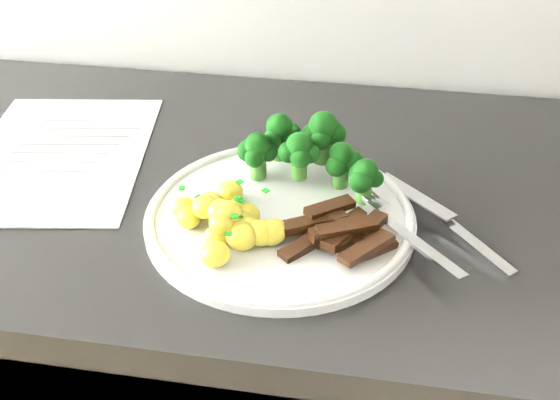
{
  "coord_description": "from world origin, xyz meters",
  "views": [
    {
      "loc": [
        0.26,
        1.01,
        1.33
      ],
      "look_at": [
        0.16,
        1.6,
        0.91
      ],
      "focal_mm": 42.34,
      "sensor_mm": 36.0,
      "label": 1
    }
  ],
  "objects_px": {
    "recipe_paper": "(59,154)",
    "beef_strips": "(341,231)",
    "fork": "(405,231)",
    "knife": "(459,233)",
    "potatoes": "(233,222)",
    "plate": "(280,215)",
    "broccoli": "(308,148)"
  },
  "relations": [
    {
      "from": "plate",
      "to": "fork",
      "type": "relative_size",
      "value": 1.85
    },
    {
      "from": "recipe_paper",
      "to": "plate",
      "type": "relative_size",
      "value": 1.14
    },
    {
      "from": "recipe_paper",
      "to": "beef_strips",
      "type": "bearing_deg",
      "value": -18.69
    },
    {
      "from": "recipe_paper",
      "to": "knife",
      "type": "bearing_deg",
      "value": -10.5
    },
    {
      "from": "broccoli",
      "to": "potatoes",
      "type": "xyz_separation_m",
      "value": [
        -0.07,
        -0.12,
        -0.03
      ]
    },
    {
      "from": "plate",
      "to": "broccoli",
      "type": "height_order",
      "value": "broccoli"
    },
    {
      "from": "potatoes",
      "to": "beef_strips",
      "type": "bearing_deg",
      "value": 4.15
    },
    {
      "from": "recipe_paper",
      "to": "knife",
      "type": "distance_m",
      "value": 0.52
    },
    {
      "from": "plate",
      "to": "beef_strips",
      "type": "xyz_separation_m",
      "value": [
        0.07,
        -0.03,
        0.01
      ]
    },
    {
      "from": "beef_strips",
      "to": "knife",
      "type": "relative_size",
      "value": 0.78
    },
    {
      "from": "fork",
      "to": "broccoli",
      "type": "bearing_deg",
      "value": 140.68
    },
    {
      "from": "plate",
      "to": "fork",
      "type": "xyz_separation_m",
      "value": [
        0.14,
        -0.02,
        0.01
      ]
    },
    {
      "from": "broccoli",
      "to": "knife",
      "type": "xyz_separation_m",
      "value": [
        0.18,
        -0.08,
        -0.04
      ]
    },
    {
      "from": "recipe_paper",
      "to": "plate",
      "type": "height_order",
      "value": "plate"
    },
    {
      "from": "plate",
      "to": "fork",
      "type": "distance_m",
      "value": 0.14
    },
    {
      "from": "plate",
      "to": "broccoli",
      "type": "bearing_deg",
      "value": 74.54
    },
    {
      "from": "potatoes",
      "to": "fork",
      "type": "xyz_separation_m",
      "value": [
        0.18,
        0.02,
        -0.01
      ]
    },
    {
      "from": "broccoli",
      "to": "potatoes",
      "type": "bearing_deg",
      "value": -118.56
    },
    {
      "from": "fork",
      "to": "recipe_paper",
      "type": "bearing_deg",
      "value": 165.73
    },
    {
      "from": "broccoli",
      "to": "fork",
      "type": "bearing_deg",
      "value": -39.32
    },
    {
      "from": "plate",
      "to": "beef_strips",
      "type": "height_order",
      "value": "beef_strips"
    },
    {
      "from": "broccoli",
      "to": "beef_strips",
      "type": "bearing_deg",
      "value": -65.84
    },
    {
      "from": "beef_strips",
      "to": "fork",
      "type": "bearing_deg",
      "value": 12.28
    },
    {
      "from": "potatoes",
      "to": "beef_strips",
      "type": "relative_size",
      "value": 1.09
    },
    {
      "from": "broccoli",
      "to": "knife",
      "type": "height_order",
      "value": "broccoli"
    },
    {
      "from": "recipe_paper",
      "to": "fork",
      "type": "distance_m",
      "value": 0.47
    },
    {
      "from": "plate",
      "to": "potatoes",
      "type": "height_order",
      "value": "potatoes"
    },
    {
      "from": "potatoes",
      "to": "beef_strips",
      "type": "distance_m",
      "value": 0.12
    },
    {
      "from": "recipe_paper",
      "to": "fork",
      "type": "relative_size",
      "value": 2.1
    },
    {
      "from": "recipe_paper",
      "to": "potatoes",
      "type": "height_order",
      "value": "potatoes"
    },
    {
      "from": "knife",
      "to": "potatoes",
      "type": "bearing_deg",
      "value": -169.85
    },
    {
      "from": "beef_strips",
      "to": "fork",
      "type": "xyz_separation_m",
      "value": [
        0.07,
        0.01,
        -0.0
      ]
    }
  ]
}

